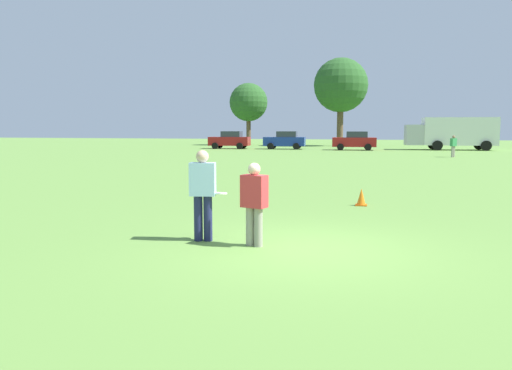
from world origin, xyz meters
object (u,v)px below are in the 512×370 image
object	(u,v)px
frisbee	(220,193)
parked_car_near_left	(230,140)
traffic_cone	(361,197)
player_thrower	(203,190)
parked_car_mid_left	(285,140)
bystander_sideline_watcher	(453,145)
parked_car_center	(355,141)
box_truck	(452,132)
player_defender	(254,200)

from	to	relation	value
frisbee	parked_car_near_left	world-z (taller)	parked_car_near_left
frisbee	traffic_cone	distance (m)	5.73
player_thrower	parked_car_mid_left	size ratio (longest dim) A/B	0.40
bystander_sideline_watcher	parked_car_center	bearing A→B (deg)	126.80
parked_car_mid_left	box_truck	bearing A→B (deg)	7.22
parked_car_near_left	box_truck	size ratio (longest dim) A/B	0.50
frisbee	parked_car_center	size ratio (longest dim) A/B	0.06
frisbee	parked_car_mid_left	xyz separation A→B (m)	(-7.04, 41.76, 0.01)
player_thrower	box_truck	size ratio (longest dim) A/B	0.20
player_thrower	parked_car_center	distance (m)	41.27
bystander_sideline_watcher	player_defender	bearing A→B (deg)	-102.90
frisbee	bystander_sideline_watcher	xyz separation A→B (m)	(7.84, 30.72, -0.01)
frisbee	parked_car_center	bearing A→B (deg)	89.96
parked_car_mid_left	bystander_sideline_watcher	bearing A→B (deg)	-36.56
parked_car_center	player_thrower	bearing A→B (deg)	-90.47
parked_car_mid_left	bystander_sideline_watcher	xyz separation A→B (m)	(14.88, -11.04, -0.01)
traffic_cone	player_defender	bearing A→B (deg)	-107.06
bystander_sideline_watcher	frisbee	bearing A→B (deg)	-104.32
parked_car_near_left	bystander_sideline_watcher	distance (m)	23.18
player_defender	parked_car_mid_left	distance (m)	42.75
player_defender	frisbee	world-z (taller)	player_defender
parked_car_mid_left	parked_car_center	bearing A→B (deg)	-4.78
parked_car_near_left	bystander_sideline_watcher	xyz separation A→B (m)	(20.64, -10.55, -0.01)
frisbee	bystander_sideline_watcher	size ratio (longest dim) A/B	0.17
parked_car_center	box_truck	world-z (taller)	box_truck
traffic_cone	box_truck	xyz separation A→B (m)	(6.87, 38.67, 1.52)
player_thrower	traffic_cone	world-z (taller)	player_thrower
parked_car_center	box_truck	size ratio (longest dim) A/B	0.50
player_thrower	frisbee	distance (m)	0.34
frisbee	parked_car_near_left	bearing A→B (deg)	107.23
parked_car_near_left	parked_car_mid_left	xyz separation A→B (m)	(5.76, 0.48, 0.00)
player_defender	box_truck	world-z (taller)	box_truck
parked_car_mid_left	traffic_cone	bearing A→B (deg)	-75.52
traffic_cone	parked_car_center	bearing A→B (deg)	93.79
traffic_cone	bystander_sideline_watcher	size ratio (longest dim) A/B	0.30
parked_car_near_left	player_defender	bearing A→B (deg)	-71.95
traffic_cone	bystander_sideline_watcher	distance (m)	26.14
parked_car_center	box_truck	distance (m)	9.66
traffic_cone	parked_car_mid_left	bearing A→B (deg)	104.48
player_thrower	player_defender	world-z (taller)	player_thrower
parked_car_mid_left	box_truck	world-z (taller)	box_truck
traffic_cone	parked_car_center	distance (m)	36.09
parked_car_mid_left	parked_car_center	world-z (taller)	same
parked_car_mid_left	player_defender	bearing A→B (deg)	-79.51
frisbee	box_truck	distance (m)	44.80
parked_car_center	bystander_sideline_watcher	bearing A→B (deg)	-53.20
player_thrower	parked_car_near_left	world-z (taller)	parked_car_near_left
box_truck	player_defender	bearing A→B (deg)	-100.95
traffic_cone	parked_car_mid_left	world-z (taller)	parked_car_mid_left
player_defender	parked_car_mid_left	size ratio (longest dim) A/B	0.35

